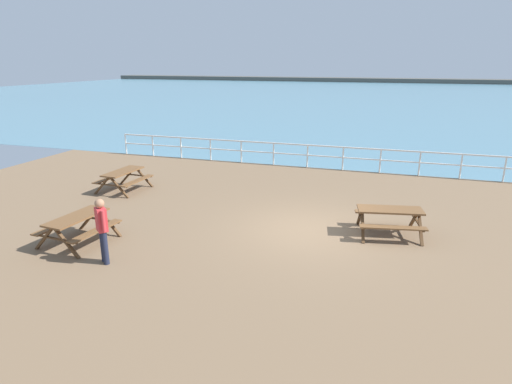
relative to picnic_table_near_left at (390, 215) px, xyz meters
name	(u,v)px	position (x,y,z in m)	size (l,w,h in m)	color
ground_plane	(308,233)	(-2.26, -0.39, -0.68)	(30.00, 24.00, 0.20)	brown
sea_band	(384,96)	(-2.26, 52.36, -0.58)	(142.00, 90.00, 0.01)	teal
distant_shoreline	(392,82)	(-2.26, 95.36, -0.58)	(142.00, 6.00, 1.80)	#4C4C47
seaward_railing	(343,154)	(-2.26, 7.36, 0.15)	(23.07, 0.07, 1.08)	white
picnic_table_near_left	(390,215)	(0.00, 0.00, 0.00)	(2.06, 1.83, 0.80)	brown
picnic_table_near_right	(123,176)	(-9.83, 1.42, 0.00)	(1.61, 1.86, 0.80)	brown
picnic_table_mid_centre	(77,223)	(-8.05, -3.27, 0.00)	(1.69, 1.93, 0.80)	brown
visitor	(102,227)	(-6.59, -4.09, 0.36)	(0.43, 0.39, 1.66)	#1E2338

